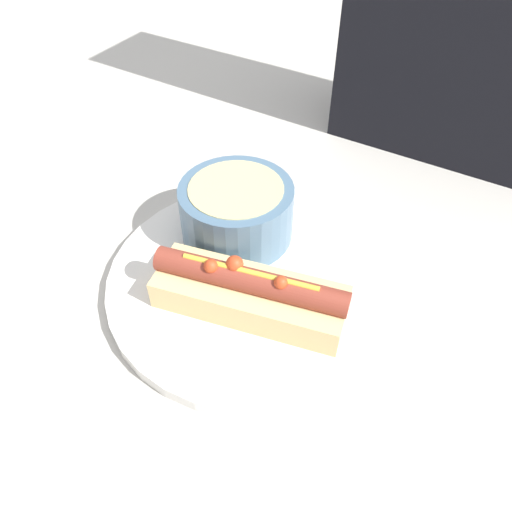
# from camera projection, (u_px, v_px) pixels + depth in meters

# --- Properties ---
(ground_plane) EXTENTS (4.00, 4.00, 0.00)m
(ground_plane) POSITION_uv_depth(u_px,v_px,m) (256.00, 284.00, 0.48)
(ground_plane) COLOR #BCB7AD
(dinner_plate) EXTENTS (0.28, 0.28, 0.01)m
(dinner_plate) POSITION_uv_depth(u_px,v_px,m) (256.00, 279.00, 0.48)
(dinner_plate) COLOR white
(dinner_plate) RESTS_ON ground_plane
(hot_dog) EXTENTS (0.18, 0.09, 0.05)m
(hot_dog) POSITION_uv_depth(u_px,v_px,m) (250.00, 292.00, 0.43)
(hot_dog) COLOR #E5C17F
(hot_dog) RESTS_ON dinner_plate
(soup_bowl) EXTENTS (0.11, 0.11, 0.06)m
(soup_bowl) POSITION_uv_depth(u_px,v_px,m) (237.00, 209.00, 0.49)
(soup_bowl) COLOR slate
(soup_bowl) RESTS_ON dinner_plate
(spoon) EXTENTS (0.11, 0.13, 0.01)m
(spoon) POSITION_uv_depth(u_px,v_px,m) (206.00, 223.00, 0.52)
(spoon) COLOR #B7B7BC
(spoon) RESTS_ON dinner_plate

